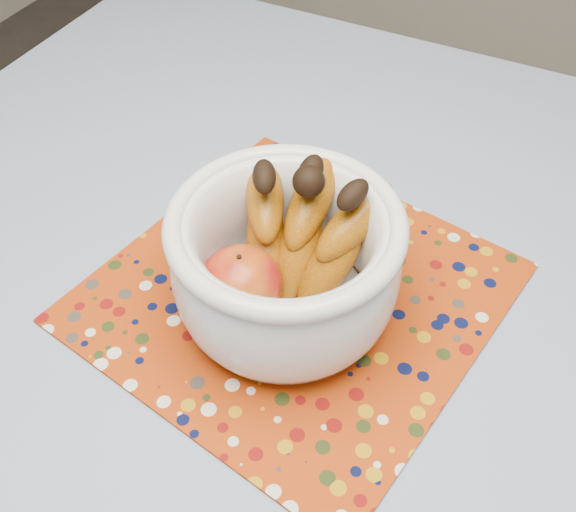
{
  "coord_description": "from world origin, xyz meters",
  "views": [
    {
      "loc": [
        0.16,
        -0.36,
        1.33
      ],
      "look_at": [
        -0.04,
        0.05,
        0.85
      ],
      "focal_mm": 42.0,
      "sensor_mm": 36.0,
      "label": 1
    }
  ],
  "objects": [
    {
      "name": "table",
      "position": [
        0.0,
        0.0,
        0.67
      ],
      "size": [
        1.2,
        1.2,
        0.75
      ],
      "color": "brown",
      "rests_on": "ground"
    },
    {
      "name": "placemat",
      "position": [
        -0.05,
        0.07,
        0.76
      ],
      "size": [
        0.46,
        0.46,
        0.0
      ],
      "primitive_type": "cube",
      "rotation": [
        0.0,
        0.0,
        -0.18
      ],
      "color": "#992F08",
      "rests_on": "tablecloth"
    },
    {
      "name": "tablecloth",
      "position": [
        0.0,
        0.0,
        0.76
      ],
      "size": [
        1.32,
        1.32,
        0.01
      ],
      "primitive_type": "cube",
      "color": "slate",
      "rests_on": "table"
    },
    {
      "name": "fruit_bowl",
      "position": [
        -0.04,
        0.06,
        0.84
      ],
      "size": [
        0.23,
        0.24,
        0.17
      ],
      "color": "silver",
      "rests_on": "placemat"
    }
  ]
}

